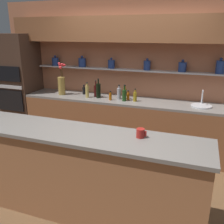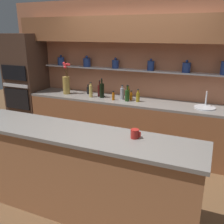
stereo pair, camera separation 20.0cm
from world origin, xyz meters
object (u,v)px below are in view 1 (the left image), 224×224
(bottle_sauce_6, at_px, (128,96))
(bottle_wine_7, at_px, (98,91))
(flower_vase, at_px, (62,84))
(bottle_sauce_0, at_px, (110,96))
(bottle_spirit_4, at_px, (119,93))
(bottle_wine_9, at_px, (96,91))
(sink_fixture, at_px, (201,105))
(coffee_mug, at_px, (141,133))
(bottle_oil_3, at_px, (135,96))
(bottle_oil_5, at_px, (125,93))
(bottle_sauce_2, at_px, (84,90))
(bottle_spirit_8, at_px, (87,91))
(bottle_wine_1, at_px, (124,95))
(oven_tower, at_px, (20,86))

(bottle_sauce_6, xyz_separation_m, bottle_wine_7, (-0.54, -0.04, 0.06))
(flower_vase, distance_m, bottle_sauce_0, 1.01)
(bottle_sauce_0, xyz_separation_m, bottle_spirit_4, (0.12, 0.11, 0.04))
(bottle_spirit_4, bearing_deg, bottle_wine_9, 176.67)
(bottle_spirit_4, height_order, bottle_wine_7, bottle_wine_7)
(sink_fixture, height_order, coffee_mug, sink_fixture)
(bottle_oil_3, distance_m, bottle_oil_5, 0.23)
(bottle_sauce_2, height_order, bottle_oil_3, bottle_oil_3)
(bottle_spirit_8, bearing_deg, bottle_sauce_6, 6.49)
(coffee_mug, bearing_deg, bottle_spirit_4, 114.82)
(bottle_sauce_6, height_order, bottle_spirit_8, bottle_spirit_8)
(flower_vase, xyz_separation_m, bottle_sauce_6, (1.28, 0.04, -0.14))
(bottle_wine_1, height_order, bottle_spirit_8, bottle_wine_1)
(oven_tower, height_order, bottle_wine_9, oven_tower)
(bottle_spirit_8, bearing_deg, bottle_wine_7, 13.53)
(oven_tower, height_order, bottle_wine_7, oven_tower)
(bottle_sauce_6, height_order, bottle_wine_9, bottle_wine_9)
(bottle_wine_1, relative_size, bottle_wine_9, 0.95)
(bottle_wine_1, xyz_separation_m, bottle_wine_9, (-0.57, 0.11, 0.01))
(coffee_mug, bearing_deg, bottle_spirit_8, 129.84)
(bottle_wine_9, distance_m, coffee_mug, 2.15)
(bottle_oil_5, bearing_deg, bottle_oil_3, -25.33)
(oven_tower, distance_m, bottle_oil_3, 2.40)
(bottle_sauce_0, distance_m, bottle_spirit_4, 0.17)
(flower_vase, bearing_deg, sink_fixture, 1.18)
(bottle_sauce_2, relative_size, bottle_wine_9, 0.61)
(bottle_sauce_2, xyz_separation_m, bottle_oil_3, (1.03, -0.16, 0.01))
(bottle_oil_3, height_order, bottle_wine_7, bottle_wine_7)
(bottle_wine_1, distance_m, coffee_mug, 1.77)
(flower_vase, bearing_deg, coffee_mug, -41.41)
(flower_vase, height_order, coffee_mug, flower_vase)
(oven_tower, relative_size, bottle_wine_7, 5.83)
(bottle_sauce_6, bearing_deg, sink_fixture, 0.44)
(bottle_sauce_0, height_order, bottle_oil_3, bottle_oil_3)
(bottle_wine_7, xyz_separation_m, bottle_wine_9, (-0.07, 0.06, -0.02))
(bottle_wine_1, bearing_deg, bottle_spirit_4, 145.70)
(bottle_spirit_4, bearing_deg, sink_fixture, 0.50)
(bottle_wine_7, height_order, coffee_mug, bottle_wine_7)
(bottle_sauce_2, xyz_separation_m, bottle_spirit_8, (0.16, -0.20, 0.04))
(coffee_mug, bearing_deg, oven_tower, 149.27)
(bottle_oil_3, relative_size, bottle_spirit_4, 0.86)
(bottle_oil_5, bearing_deg, bottle_spirit_8, -168.60)
(bottle_wine_7, relative_size, bottle_spirit_8, 1.27)
(oven_tower, height_order, bottle_spirit_8, oven_tower)
(bottle_oil_3, bearing_deg, bottle_wine_7, 178.84)
(bottle_sauce_0, xyz_separation_m, bottle_spirit_8, (-0.45, 0.03, 0.05))
(bottle_sauce_0, bearing_deg, bottle_wine_7, 163.07)
(bottle_oil_3, distance_m, bottle_spirit_8, 0.88)
(bottle_sauce_6, bearing_deg, bottle_spirit_8, -173.51)
(oven_tower, distance_m, bottle_wine_1, 2.23)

